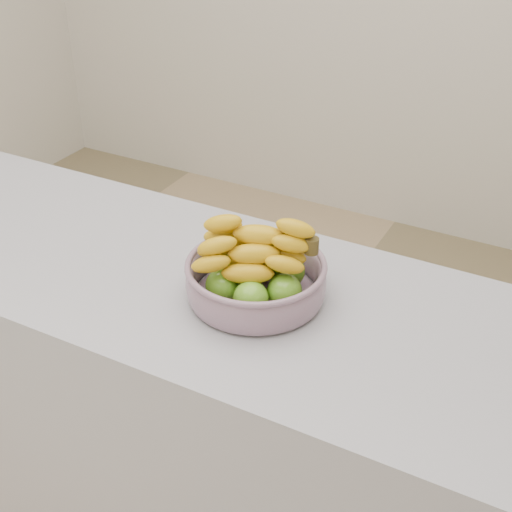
{
  "coord_description": "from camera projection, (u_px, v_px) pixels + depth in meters",
  "views": [
    {
      "loc": [
        0.87,
        -1.1,
        1.75
      ],
      "look_at": [
        0.3,
        -0.04,
        1.0
      ],
      "focal_mm": 50.0,
      "sensor_mm": 36.0,
      "label": 1
    }
  ],
  "objects": [
    {
      "name": "fruit_bowl",
      "position": [
        256.0,
        275.0,
        1.45
      ],
      "size": [
        0.29,
        0.29,
        0.17
      ],
      "rotation": [
        0.0,
        0.0,
        0.35
      ],
      "color": "#8B99A7",
      "rests_on": "counter"
    },
    {
      "name": "ground",
      "position": [
        173.0,
        512.0,
        2.1
      ],
      "size": [
        4.0,
        4.0,
        0.0
      ],
      "primitive_type": "plane",
      "color": "tan",
      "rests_on": "ground"
    },
    {
      "name": "counter",
      "position": [
        154.0,
        408.0,
        1.83
      ],
      "size": [
        2.0,
        0.6,
        0.9
      ],
      "primitive_type": "cube",
      "color": "#A6A5AE",
      "rests_on": "ground"
    }
  ]
}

